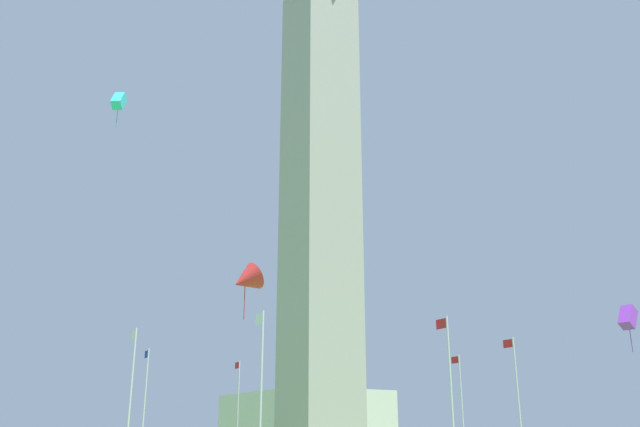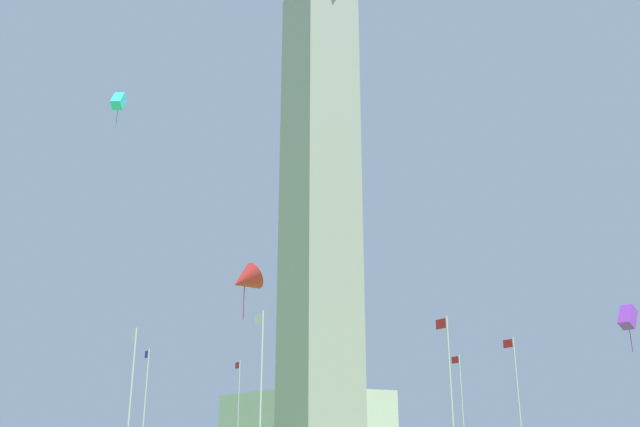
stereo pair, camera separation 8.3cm
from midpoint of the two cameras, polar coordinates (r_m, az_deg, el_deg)
obelisk_monument at (r=61.68m, az=0.04°, el=3.66°), size 5.50×5.50×49.98m
flagpole_n at (r=71.07m, az=-6.94°, el=-15.69°), size 1.12×0.14×9.30m
flagpole_ne at (r=62.73m, az=-14.60°, el=-14.90°), size 1.12×0.14×9.30m
flagpole_e at (r=50.78m, az=-15.71°, el=-14.09°), size 1.12×0.14×9.30m
flagpole_se at (r=42.15m, az=-5.01°, el=-13.91°), size 1.12×0.14×9.30m
flagpole_s at (r=44.71m, az=11.02°, el=-13.91°), size 1.12×0.14×9.30m
flagpole_sw at (r=55.82m, az=16.45°, el=-14.36°), size 1.12×0.14×9.30m
flagpole_w at (r=66.87m, az=11.96°, el=-15.27°), size 1.12×0.14×9.30m
flagpole_nw at (r=72.62m, az=2.95°, el=-15.86°), size 1.12×0.14×9.30m
kite_cyan_box at (r=52.70m, az=-16.69°, el=9.12°), size 1.56×1.40×2.89m
kite_red_delta at (r=35.42m, az=-6.36°, el=-5.66°), size 1.53×1.92×3.03m
kite_purple_box at (r=48.34m, az=24.71°, el=-8.00°), size 0.97×1.51×3.05m
distant_building at (r=110.76m, az=-1.43°, el=-17.20°), size 26.78×17.07×8.48m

